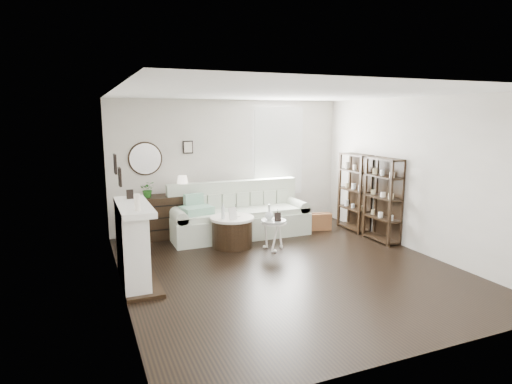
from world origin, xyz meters
name	(u,v)px	position (x,y,z in m)	size (l,w,h in m)	color
room	(263,152)	(0.73, 2.70, 1.60)	(5.50, 5.50, 5.50)	black
fireplace	(133,247)	(-2.32, 0.30, 0.54)	(0.50, 1.40, 1.84)	white
shelf_unit_far	(355,192)	(2.33, 1.55, 0.80)	(0.30, 0.80, 1.60)	black
shelf_unit_near	(383,200)	(2.33, 0.65, 0.80)	(0.30, 0.80, 1.60)	black
sofa	(238,218)	(-0.06, 2.08, 0.35)	(2.74, 0.95, 1.06)	beige
quilt	(196,210)	(-0.96, 1.95, 0.62)	(0.55, 0.45, 0.14)	#227D5B
suitcase	(318,222)	(1.62, 1.79, 0.18)	(0.53, 0.18, 0.36)	brown
dresser	(165,217)	(-1.46, 2.47, 0.42)	(1.26, 0.54, 0.84)	black
table_lamp	(183,185)	(-1.09, 2.47, 1.03)	(0.24, 0.24, 0.37)	silver
potted_plant	(148,189)	(-1.77, 2.42, 0.99)	(0.28, 0.24, 0.31)	#1F5919
drum_table	(232,232)	(-0.44, 1.40, 0.28)	(0.80, 0.80, 0.56)	black
pedestal_table	(274,222)	(0.19, 0.94, 0.50)	(0.46, 0.46, 0.55)	silver
eiffel_drum	(236,211)	(-0.35, 1.46, 0.66)	(0.12, 0.12, 0.20)	black
bottle_drum	(223,211)	(-0.64, 1.31, 0.70)	(0.07, 0.07, 0.28)	silver
card_frame_drum	(233,214)	(-0.49, 1.20, 0.67)	(0.16, 0.01, 0.22)	white
eiffel_ped	(278,215)	(0.28, 0.97, 0.63)	(0.09, 0.09, 0.16)	black
flask_ped	(269,212)	(0.11, 0.96, 0.69)	(0.16, 0.16, 0.29)	silver
card_frame_ped	(278,217)	(0.21, 0.82, 0.63)	(0.12, 0.01, 0.16)	black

